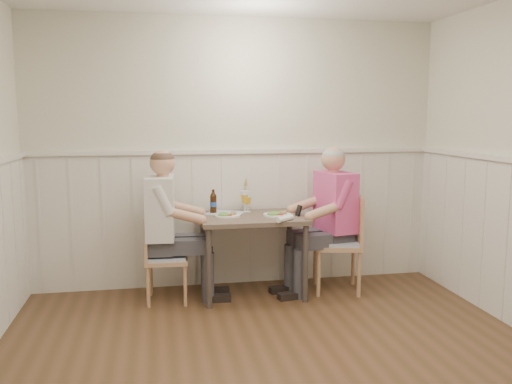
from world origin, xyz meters
The scene contains 15 objects.
room_shell centered at (0.00, 0.00, 1.52)m, with size 4.04×4.54×2.60m.
wainscot centered at (0.00, 0.69, 0.69)m, with size 4.00×4.49×1.34m.
dining_table centered at (0.08, 1.84, 0.65)m, with size 0.96×0.70×0.75m.
chair_right centered at (0.95, 1.79, 0.50)m, with size 0.52×0.52×0.93m.
chair_left centered at (-0.75, 1.80, 0.43)m, with size 0.40×0.40×0.79m.
man_in_pink centered at (0.84, 1.82, 0.59)m, with size 0.70×0.50×1.40m.
diner_cream centered at (-0.71, 1.82, 0.58)m, with size 0.66×0.46×1.39m.
plate_man centered at (0.30, 1.79, 0.77)m, with size 0.26×0.26×0.07m.
plate_diner centered at (-0.16, 1.84, 0.77)m, with size 0.24×0.24×0.06m.
beer_glass_a centered at (0.08, 2.04, 0.87)m, with size 0.07×0.07×0.17m.
beer_glass_b centered at (0.05, 2.04, 0.89)m, with size 0.08×0.08×0.21m.
beer_bottle centered at (-0.26, 2.04, 0.85)m, with size 0.06×0.06×0.23m.
rolled_napkin centered at (0.32, 1.53, 0.77)m, with size 0.19×0.17×0.05m.
grass_vase centered at (0.05, 2.15, 0.90)m, with size 0.04×0.04×0.33m.
gingham_mat centered at (-0.15, 2.01, 0.75)m, with size 0.42×0.38×0.01m.
Camera 1 is at (-0.79, -3.00, 1.67)m, focal length 38.00 mm.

